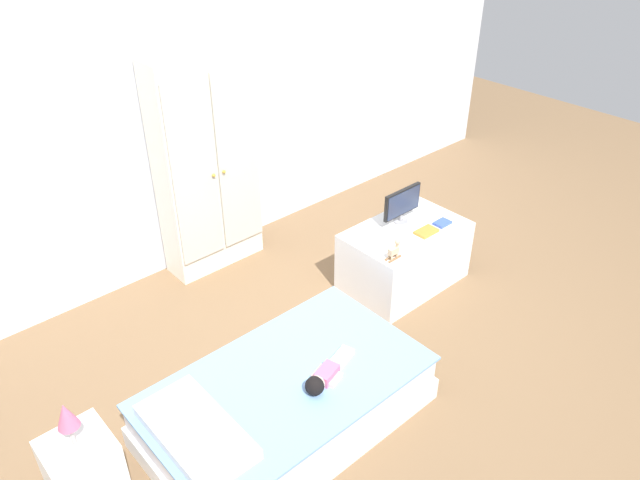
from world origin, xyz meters
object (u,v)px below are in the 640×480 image
wardrobe (207,166)px  tv_stand (404,256)px  book_blue (442,223)px  bed (287,401)px  tv_monitor (402,203)px  nightstand (84,470)px  table_lamp (66,417)px  book_orange (426,232)px  doll (322,378)px  rocking_horse_toy (395,250)px

wardrobe → tv_stand: (0.82, -1.10, -0.55)m
book_blue → bed: bearing=-169.2°
tv_monitor → nightstand: bearing=-174.2°
nightstand → table_lamp: 0.35m
tv_monitor → book_orange: bearing=-84.5°
nightstand → book_orange: (2.41, 0.04, 0.26)m
doll → rocking_horse_toy: size_ratio=3.02×
doll → rocking_horse_toy: rocking_horse_toy is taller
wardrobe → book_blue: (1.04, -1.22, -0.32)m
table_lamp → tv_stand: size_ratio=0.30×
doll → wardrobe: 1.77m
nightstand → table_lamp: bearing=-7.1°
bed → book_orange: size_ratio=9.35×
nightstand → rocking_horse_toy: size_ratio=2.83×
nightstand → wardrobe: 2.06m
tv_stand → book_orange: 0.26m
doll → rocking_horse_toy: 1.03m
nightstand → tv_monitor: bearing=5.8°
nightstand → bed: bearing=-15.7°
wardrobe → tv_monitor: wardrobe is taller
table_lamp → rocking_horse_toy: bearing=-0.6°
nightstand → book_blue: bearing=0.8°
table_lamp → tv_monitor: size_ratio=0.76×
wardrobe → rocking_horse_toy: 1.40m
nightstand → tv_stand: 2.36m
table_lamp → book_blue: bearing=0.8°
tv_monitor → book_blue: tv_monitor is taller
bed → doll: 0.27m
doll → tv_monitor: (1.30, 0.65, 0.24)m
tv_monitor → rocking_horse_toy: (-0.36, -0.26, -0.08)m
bed → nightstand: (-0.97, 0.27, 0.03)m
tv_monitor → rocking_horse_toy: bearing=-143.6°
nightstand → tv_stand: (2.35, 0.15, 0.04)m
tv_stand → book_orange: (0.06, -0.12, 0.23)m
bed → tv_monitor: (1.42, 0.51, 0.43)m
doll → rocking_horse_toy: (0.94, 0.39, 0.16)m
doll → table_lamp: size_ratio=1.56×
doll → tv_stand: bearing=24.1°
wardrobe → tv_monitor: size_ratio=4.73×
bed → nightstand: nightstand is taller
bed → nightstand: size_ratio=3.97×
doll → wardrobe: bearing=75.1°
doll → nightstand: (-1.09, 0.41, -0.16)m
doll → book_orange: (1.32, 0.45, 0.11)m
bed → doll: bearing=-48.7°
doll → nightstand: size_ratio=1.07×
book_blue → table_lamp: bearing=-179.2°
tv_stand → tv_monitor: 0.37m
wardrobe → tv_stand: bearing=-53.4°
wardrobe → tv_stand: wardrobe is taller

